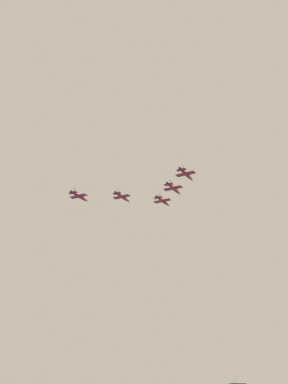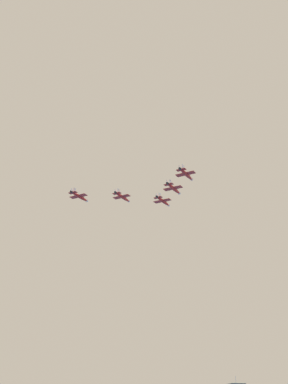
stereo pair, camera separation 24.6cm
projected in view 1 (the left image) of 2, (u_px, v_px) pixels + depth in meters
name	position (u px, v px, depth m)	size (l,w,h in m)	color
jet_lead	(163.00, 201.00, 281.30)	(11.67, 12.47, 3.17)	red
jet_left_wingman	(122.00, 197.00, 273.73)	(11.40, 12.18, 3.10)	red
jet_right_wingman	(174.00, 188.00, 260.53)	(11.63, 12.74, 3.21)	red
jet_left_outer	(79.00, 196.00, 265.36)	(11.47, 12.21, 3.11)	red
jet_right_outer	(186.00, 174.00, 239.65)	(11.14, 12.16, 3.07)	red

